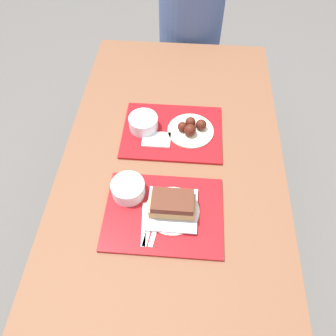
{
  "coord_description": "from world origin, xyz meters",
  "views": [
    {
      "loc": [
        0.04,
        -0.74,
        1.8
      ],
      "look_at": [
        -0.01,
        0.0,
        0.77
      ],
      "focal_mm": 35.0,
      "sensor_mm": 36.0,
      "label": 1
    }
  ],
  "objects": [
    {
      "name": "condiment_packet",
      "position": [
        -0.0,
        -0.11,
        0.75
      ],
      "size": [
        0.04,
        0.03,
        0.01
      ],
      "color": "#A59E93",
      "rests_on": "tray_near"
    },
    {
      "name": "tray_far",
      "position": [
        -0.01,
        0.22,
        0.74
      ],
      "size": [
        0.43,
        0.32,
        0.01
      ],
      "color": "#B21419",
      "rests_on": "picnic_table"
    },
    {
      "name": "wings_plate_far",
      "position": [
        0.07,
        0.22,
        0.76
      ],
      "size": [
        0.2,
        0.2,
        0.06
      ],
      "color": "beige",
      "rests_on": "tray_far"
    },
    {
      "name": "ground_plane",
      "position": [
        0.0,
        0.0,
        0.0
      ],
      "size": [
        12.0,
        12.0,
        0.0
      ],
      "primitive_type": "plane",
      "color": "#605B56"
    },
    {
      "name": "bowl_coleslaw_near",
      "position": [
        -0.15,
        -0.11,
        0.78
      ],
      "size": [
        0.12,
        0.12,
        0.06
      ],
      "color": "silver",
      "rests_on": "tray_near"
    },
    {
      "name": "brisket_sandwich_plate",
      "position": [
        0.02,
        -0.17,
        0.78
      ],
      "size": [
        0.2,
        0.2,
        0.09
      ],
      "color": "beige",
      "rests_on": "tray_near"
    },
    {
      "name": "plastic_spoon_near",
      "position": [
        -0.08,
        -0.23,
        0.75
      ],
      "size": [
        0.03,
        0.17,
        0.0
      ],
      "color": "white",
      "rests_on": "tray_near"
    },
    {
      "name": "napkin_far",
      "position": [
        -0.07,
        0.16,
        0.75
      ],
      "size": [
        0.12,
        0.08,
        0.01
      ],
      "color": "white",
      "rests_on": "tray_far"
    },
    {
      "name": "picnic_table",
      "position": [
        0.0,
        0.0,
        0.65
      ],
      "size": [
        0.91,
        1.79,
        0.73
      ],
      "color": "brown",
      "rests_on": "ground_plane"
    },
    {
      "name": "plastic_knife_near",
      "position": [
        -0.04,
        -0.23,
        0.75
      ],
      "size": [
        0.04,
        0.17,
        0.0
      ],
      "color": "white",
      "rests_on": "tray_near"
    },
    {
      "name": "person_seated_across",
      "position": [
        0.04,
        1.11,
        0.77
      ],
      "size": [
        0.38,
        0.38,
        0.72
      ],
      "color": "#4C6093",
      "rests_on": "picnic_bench_far"
    },
    {
      "name": "plastic_fork_near",
      "position": [
        -0.06,
        -0.23,
        0.75
      ],
      "size": [
        0.04,
        0.17,
        0.0
      ],
      "color": "white",
      "rests_on": "tray_near"
    },
    {
      "name": "bowl_coleslaw_far",
      "position": [
        -0.14,
        0.23,
        0.78
      ],
      "size": [
        0.12,
        0.12,
        0.06
      ],
      "color": "silver",
      "rests_on": "tray_far"
    },
    {
      "name": "tray_near",
      "position": [
        -0.01,
        -0.18,
        0.74
      ],
      "size": [
        0.43,
        0.32,
        0.01
      ],
      "color": "#B21419",
      "rests_on": "picnic_table"
    },
    {
      "name": "picnic_bench_far",
      "position": [
        0.0,
        1.11,
        0.4
      ],
      "size": [
        0.86,
        0.28,
        0.47
      ],
      "color": "brown",
      "rests_on": "ground_plane"
    }
  ]
}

